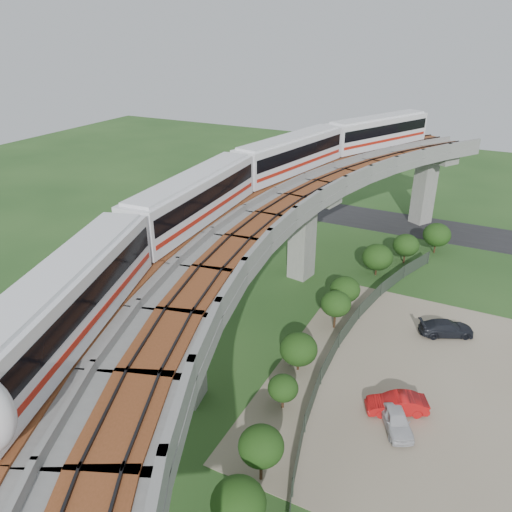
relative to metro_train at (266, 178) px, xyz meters
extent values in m
plane|color=#24491D|center=(-0.42, -2.94, -12.31)|extent=(160.00, 160.00, 0.00)
cube|color=gray|center=(13.58, -4.94, -12.29)|extent=(18.00, 26.00, 0.04)
cube|color=#232326|center=(-0.42, 27.06, -12.29)|extent=(60.00, 8.00, 0.03)
cube|color=#99968E|center=(8.70, 28.86, -8.11)|extent=(2.86, 2.93, 8.40)
cube|color=#99968E|center=(8.70, 28.86, -3.31)|extent=(7.21, 5.74, 1.20)
cube|color=#99968E|center=(0.49, 7.48, -8.11)|extent=(2.35, 2.51, 8.40)
cube|color=#99968E|center=(0.49, 7.48, -3.31)|extent=(7.31, 3.58, 1.20)
cube|color=#99968E|center=(0.49, -13.36, -8.11)|extent=(2.35, 2.51, 8.40)
cube|color=#99968E|center=(0.49, -13.36, -3.31)|extent=(7.31, 3.58, 1.20)
cube|color=gray|center=(5.77, 23.60, -2.31)|extent=(16.42, 20.91, 0.80)
cube|color=gray|center=(1.91, 25.50, -1.41)|extent=(8.66, 17.08, 1.00)
cube|color=gray|center=(9.62, 21.70, -1.41)|extent=(8.66, 17.08, 1.00)
cube|color=brown|center=(3.79, 24.57, -1.85)|extent=(10.68, 18.08, 0.12)
cube|color=black|center=(3.79, 24.57, -1.73)|extent=(9.69, 17.59, 0.12)
cube|color=brown|center=(7.74, 22.63, -1.85)|extent=(10.68, 18.08, 0.12)
cube|color=black|center=(7.74, 22.63, -1.73)|extent=(9.69, 17.59, 0.12)
cube|color=gray|center=(0.28, 6.19, -2.31)|extent=(11.77, 20.03, 0.80)
cube|color=gray|center=(-3.97, 6.84, -1.41)|extent=(3.22, 18.71, 1.00)
cube|color=gray|center=(4.53, 5.54, -1.41)|extent=(3.22, 18.71, 1.00)
cube|color=brown|center=(-1.90, 6.53, -1.85)|extent=(5.44, 19.05, 0.12)
cube|color=black|center=(-1.90, 6.53, -1.73)|extent=(4.35, 18.88, 0.12)
cube|color=brown|center=(2.45, 5.86, -1.85)|extent=(5.44, 19.05, 0.12)
cube|color=black|center=(2.45, 5.86, -1.73)|extent=(4.35, 18.88, 0.12)
cube|color=gray|center=(0.28, -12.06, -2.31)|extent=(11.77, 20.03, 0.80)
cube|color=gray|center=(-3.97, -12.72, -1.41)|extent=(3.22, 18.71, 1.00)
cube|color=gray|center=(4.53, -11.41, -1.41)|extent=(3.22, 18.71, 1.00)
cube|color=brown|center=(-1.90, -12.40, -1.85)|extent=(5.44, 19.05, 0.12)
cube|color=black|center=(-1.90, -12.40, -1.73)|extent=(4.35, 18.88, 0.12)
cube|color=brown|center=(2.45, -11.73, -1.85)|extent=(5.44, 19.05, 0.12)
cube|color=black|center=(2.45, -11.73, -1.73)|extent=(4.35, 18.88, 0.12)
cube|color=gray|center=(5.77, -29.47, -2.31)|extent=(16.42, 20.91, 0.80)
cube|color=gray|center=(9.62, -27.57, -1.41)|extent=(8.66, 17.08, 1.00)
cube|color=brown|center=(7.74, -28.50, -1.85)|extent=(10.68, 18.08, 0.12)
cube|color=black|center=(7.74, -28.50, -1.73)|extent=(9.69, 17.59, 0.12)
cube|color=white|center=(0.42, -22.13, -0.07)|extent=(7.20, 15.10, 3.20)
cube|color=white|center=(0.42, -22.13, 1.63)|extent=(6.45, 14.22, 0.22)
cube|color=black|center=(0.42, -22.13, 0.38)|extent=(7.07, 14.55, 1.15)
cube|color=red|center=(0.42, -22.13, -0.82)|extent=(7.07, 14.55, 0.30)
cube|color=black|center=(0.42, -22.13, -1.53)|extent=(5.74, 12.71, 0.28)
cube|color=white|center=(-2.50, -6.85, -0.07)|extent=(3.64, 15.14, 3.20)
cube|color=white|center=(-2.50, -6.85, 1.63)|extent=(3.05, 14.36, 0.22)
cube|color=black|center=(-2.50, -6.85, 0.38)|extent=(3.66, 14.55, 1.15)
cube|color=red|center=(-2.50, -6.85, -0.82)|extent=(3.66, 14.55, 0.30)
cube|color=black|center=(-2.50, -6.85, -1.53)|extent=(2.70, 12.84, 0.28)
cube|color=white|center=(-1.53, 8.68, -0.07)|extent=(5.45, 15.24, 3.20)
cube|color=white|center=(-1.53, 8.68, 1.63)|extent=(4.78, 14.40, 0.22)
cube|color=black|center=(-1.53, 8.68, 0.38)|extent=(5.40, 14.66, 1.15)
cube|color=red|center=(-1.53, 8.68, -0.82)|extent=(5.40, 14.66, 0.30)
cube|color=black|center=(-1.53, 8.68, -1.53)|extent=(4.25, 12.88, 0.28)
cube|color=white|center=(3.27, 23.48, -0.07)|extent=(8.82, 14.73, 3.20)
cube|color=white|center=(3.27, 23.48, 1.63)|extent=(8.01, 13.82, 0.22)
cube|color=black|center=(3.27, 23.48, 0.38)|extent=(8.61, 14.21, 1.15)
cube|color=red|center=(3.27, 23.48, -0.82)|extent=(8.61, 14.21, 0.30)
cube|color=black|center=(3.27, 23.48, -1.53)|extent=(7.14, 12.35, 0.28)
cylinder|color=#2D382D|center=(11.83, 16.36, -11.56)|extent=(0.08, 0.08, 1.50)
cube|color=#2D382D|center=(10.96, 14.04, -11.56)|extent=(1.69, 4.77, 1.40)
cylinder|color=#2D382D|center=(10.20, 11.69, -11.56)|extent=(0.08, 0.08, 1.50)
cube|color=#2D382D|center=(9.56, 9.30, -11.56)|extent=(1.23, 4.91, 1.40)
cylinder|color=#2D382D|center=(9.03, 6.89, -11.56)|extent=(0.08, 0.08, 1.50)
cube|color=#2D382D|center=(8.61, 4.45, -11.56)|extent=(0.75, 4.99, 1.40)
cylinder|color=#2D382D|center=(8.32, 2.00, -11.56)|extent=(0.08, 0.08, 1.50)
cube|color=#2D382D|center=(8.14, -0.47, -11.56)|extent=(0.27, 5.04, 1.40)
cylinder|color=#2D382D|center=(8.08, -2.94, -11.56)|extent=(0.08, 0.08, 1.50)
cube|color=#2D382D|center=(8.14, -5.41, -11.56)|extent=(0.27, 5.04, 1.40)
cylinder|color=#2D382D|center=(8.32, -7.87, -11.56)|extent=(0.08, 0.08, 1.50)
cube|color=#2D382D|center=(8.61, -10.33, -11.56)|extent=(0.75, 4.99, 1.40)
cylinder|color=#2D382D|center=(9.03, -12.76, -11.56)|extent=(0.08, 0.08, 1.50)
cube|color=#2D382D|center=(9.56, -15.18, -11.56)|extent=(1.23, 4.91, 1.40)
cylinder|color=#2D382D|center=(10.20, -17.56, -11.56)|extent=(0.08, 0.08, 1.50)
cylinder|color=#382314|center=(11.97, 19.66, -11.65)|extent=(0.18, 0.18, 1.31)
ellipsoid|color=#1A3C13|center=(11.97, 19.66, -10.08)|extent=(3.07, 3.07, 2.61)
cylinder|color=#382314|center=(9.42, 15.42, -11.67)|extent=(0.18, 0.18, 1.28)
ellipsoid|color=#1A3C13|center=(9.42, 15.42, -10.19)|extent=(2.80, 2.80, 2.38)
cylinder|color=#382314|center=(7.41, 11.16, -11.75)|extent=(0.18, 0.18, 1.12)
ellipsoid|color=#1A3C13|center=(7.41, 11.16, -10.25)|extent=(3.15, 3.15, 2.68)
cylinder|color=#382314|center=(6.49, 3.20, -11.73)|extent=(0.18, 0.18, 1.16)
ellipsoid|color=#1A3C13|center=(6.49, 3.20, -10.32)|extent=(2.74, 2.74, 2.33)
cylinder|color=#382314|center=(6.76, -0.29, -11.50)|extent=(0.18, 0.18, 1.62)
ellipsoid|color=#1A3C13|center=(6.76, -0.29, -9.91)|extent=(2.57, 2.57, 2.18)
cylinder|color=#382314|center=(6.17, -7.04, -11.78)|extent=(0.18, 0.18, 1.05)
ellipsoid|color=#1A3C13|center=(6.17, -7.04, -10.40)|extent=(2.83, 2.83, 2.41)
cylinder|color=#382314|center=(6.80, -11.30, -11.78)|extent=(0.18, 0.18, 1.06)
ellipsoid|color=#1A3C13|center=(6.80, -11.30, -10.63)|extent=(2.08, 2.08, 1.77)
cylinder|color=#382314|center=(8.10, -17.27, -11.41)|extent=(0.18, 0.18, 1.79)
ellipsoid|color=#1A3C13|center=(8.10, -17.27, -9.74)|extent=(2.60, 2.60, 2.21)
ellipsoid|color=#1A3C13|center=(8.67, -20.97, -9.79)|extent=(2.80, 2.80, 2.38)
imported|color=silver|center=(14.09, -9.69, -11.61)|extent=(3.20, 4.12, 1.31)
imported|color=#B21011|center=(13.81, -8.24, -11.60)|extent=(4.29, 3.10, 1.35)
imported|color=black|center=(15.49, 2.89, -11.62)|extent=(4.80, 3.64, 1.30)
camera|label=1|loc=(17.10, -35.75, 11.58)|focal=35.00mm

